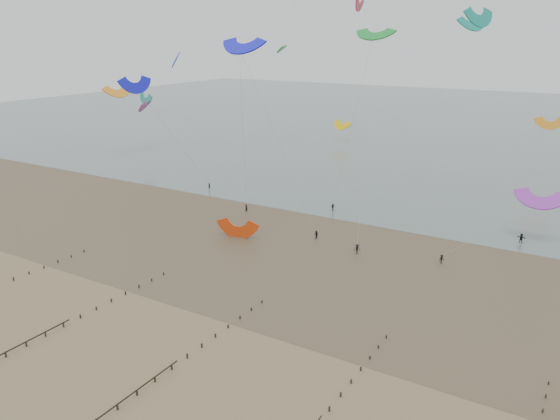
# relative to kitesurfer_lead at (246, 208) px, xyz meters

# --- Properties ---
(ground) EXTENTS (500.00, 500.00, 0.00)m
(ground) POSITION_rel_kitesurfer_lead_xyz_m (20.84, -44.67, -0.87)
(ground) COLOR brown
(ground) RESTS_ON ground
(sea_and_shore) EXTENTS (500.00, 665.00, 0.03)m
(sea_and_shore) POSITION_rel_kitesurfer_lead_xyz_m (16.76, -10.26, -0.86)
(sea_and_shore) COLOR #475654
(sea_and_shore) RESTS_ON ground
(kitesurfer_lead) EXTENTS (0.67, 0.47, 1.73)m
(kitesurfer_lead) POSITION_rel_kitesurfer_lead_xyz_m (0.00, 0.00, 0.00)
(kitesurfer_lead) COLOR black
(kitesurfer_lead) RESTS_ON ground
(kitesurfers) EXTENTS (96.98, 20.83, 1.85)m
(kitesurfers) POSITION_rel_kitesurfer_lead_xyz_m (44.08, 0.96, -0.01)
(kitesurfers) COLOR black
(kitesurfers) RESTS_ON ground
(grounded_kite) EXTENTS (7.87, 6.68, 3.81)m
(grounded_kite) POSITION_rel_kitesurfer_lead_xyz_m (7.09, -13.23, -0.87)
(grounded_kite) COLOR red
(grounded_kite) RESTS_ON ground
(kites_airborne) EXTENTS (213.91, 126.97, 46.10)m
(kites_airborne) POSITION_rel_kitesurfer_lead_xyz_m (5.91, 41.16, 22.66)
(kites_airborne) COLOR #892162
(kites_airborne) RESTS_ON ground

